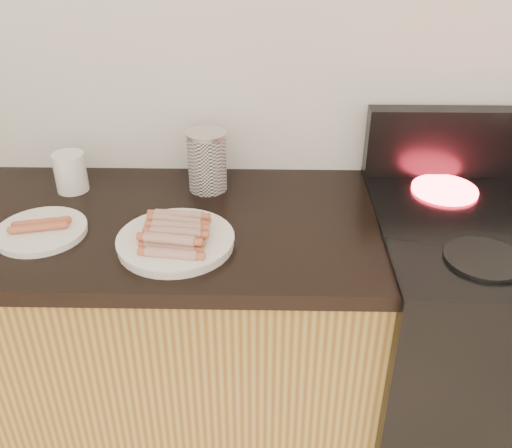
{
  "coord_description": "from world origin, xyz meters",
  "views": [
    {
      "loc": [
        0.11,
        0.42,
        1.65
      ],
      "look_at": [
        0.09,
        1.62,
        0.93
      ],
      "focal_mm": 40.0,
      "sensor_mm": 36.0,
      "label": 1
    }
  ],
  "objects_px": {
    "main_plate": "(176,242)",
    "mug": "(70,172)",
    "stove": "(491,356)",
    "side_plate": "(41,231)",
    "canister": "(207,161)"
  },
  "relations": [
    {
      "from": "main_plate",
      "to": "mug",
      "type": "bearing_deg",
      "value": 139.49
    },
    {
      "from": "stove",
      "to": "mug",
      "type": "distance_m",
      "value": 1.33
    },
    {
      "from": "stove",
      "to": "main_plate",
      "type": "xyz_separation_m",
      "value": [
        -0.88,
        -0.11,
        0.45
      ]
    },
    {
      "from": "stove",
      "to": "side_plate",
      "type": "height_order",
      "value": "side_plate"
    },
    {
      "from": "side_plate",
      "to": "canister",
      "type": "relative_size",
      "value": 1.31
    },
    {
      "from": "main_plate",
      "to": "side_plate",
      "type": "relative_size",
      "value": 1.24
    },
    {
      "from": "side_plate",
      "to": "canister",
      "type": "height_order",
      "value": "canister"
    },
    {
      "from": "stove",
      "to": "canister",
      "type": "relative_size",
      "value": 5.31
    },
    {
      "from": "main_plate",
      "to": "canister",
      "type": "bearing_deg",
      "value": 80.47
    },
    {
      "from": "main_plate",
      "to": "side_plate",
      "type": "xyz_separation_m",
      "value": [
        -0.34,
        0.05,
        -0.0
      ]
    },
    {
      "from": "main_plate",
      "to": "mug",
      "type": "relative_size",
      "value": 2.53
    },
    {
      "from": "canister",
      "to": "mug",
      "type": "distance_m",
      "value": 0.38
    },
    {
      "from": "side_plate",
      "to": "mug",
      "type": "xyz_separation_m",
      "value": [
        0.01,
        0.24,
        0.05
      ]
    },
    {
      "from": "stove",
      "to": "main_plate",
      "type": "relative_size",
      "value": 3.27
    },
    {
      "from": "stove",
      "to": "canister",
      "type": "distance_m",
      "value": 1.01
    }
  ]
}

